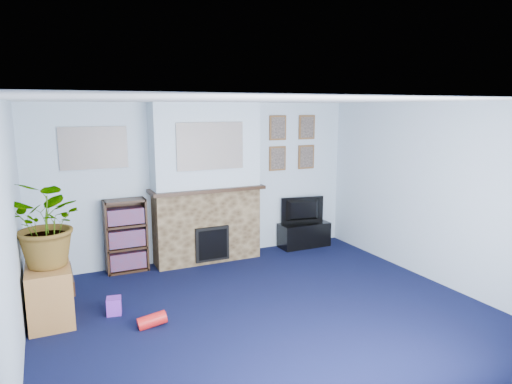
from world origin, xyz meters
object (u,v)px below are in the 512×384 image
tv_stand (304,233)px  television (304,210)px  sideboard (50,289)px  bookshelf (126,237)px

tv_stand → television: bearing=90.0°
tv_stand → sideboard: sideboard is taller
tv_stand → bookshelf: bookshelf is taller
television → sideboard: television is taller
tv_stand → television: size_ratio=1.14×
sideboard → television: bearing=16.2°
tv_stand → sideboard: bearing=-164.1°
tv_stand → television: television is taller
television → sideboard: size_ratio=0.92×
tv_stand → sideboard: 4.12m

